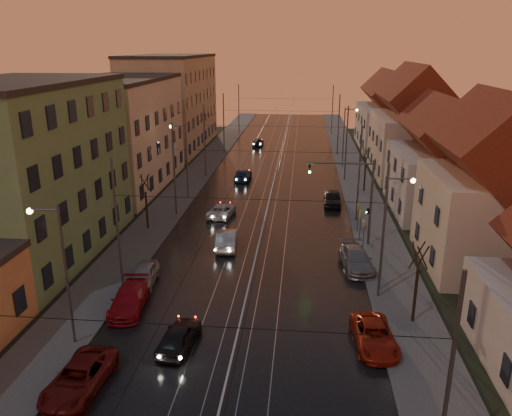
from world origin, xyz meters
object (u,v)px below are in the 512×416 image
(parked_right_0, at_px, (374,336))
(street_lamp_1, at_px, (389,223))
(parked_right_1, at_px, (356,259))
(street_lamp_0, at_px, (59,263))
(traffic_light_mast, at_px, (359,192))
(parked_left_2, at_px, (129,299))
(street_lamp_2, at_px, (184,153))
(parked_left_3, at_px, (144,275))
(driving_car_2, at_px, (222,210))
(driving_car_4, at_px, (258,142))
(driving_car_0, at_px, (179,336))
(parked_right_2, at_px, (333,198))
(street_lamp_3, at_px, (346,131))
(driving_car_1, at_px, (227,239))
(driving_car_3, at_px, (243,175))
(parked_left_1, at_px, (79,377))

(parked_right_0, bearing_deg, street_lamp_1, 72.56)
(parked_right_1, bearing_deg, street_lamp_0, -152.15)
(traffic_light_mast, distance_m, parked_left_2, 19.65)
(street_lamp_2, height_order, parked_left_3, street_lamp_2)
(driving_car_2, relative_size, driving_car_4, 1.14)
(driving_car_4, relative_size, parked_right_1, 0.77)
(driving_car_0, relative_size, parked_left_3, 0.99)
(driving_car_0, bearing_deg, parked_right_2, -103.74)
(street_lamp_0, bearing_deg, street_lamp_3, 67.52)
(driving_car_4, bearing_deg, driving_car_2, 92.10)
(driving_car_1, height_order, driving_car_4, driving_car_1)
(driving_car_3, bearing_deg, parked_right_0, 107.46)
(driving_car_3, xyz_separation_m, driving_car_4, (-0.19, 22.14, -0.02))
(driving_car_2, bearing_deg, street_lamp_0, 84.91)
(street_lamp_2, relative_size, driving_car_2, 1.83)
(street_lamp_2, xyz_separation_m, parked_left_1, (2.24, -31.66, -4.22))
(street_lamp_0, relative_size, parked_right_1, 1.61)
(street_lamp_2, height_order, traffic_light_mast, street_lamp_2)
(driving_car_2, xyz_separation_m, parked_right_0, (11.77, -20.83, 0.03))
(driving_car_0, relative_size, parked_right_1, 0.81)
(parked_left_2, xyz_separation_m, parked_right_1, (14.68, 7.49, 0.03))
(driving_car_2, bearing_deg, parked_right_2, -149.48)
(street_lamp_1, distance_m, driving_car_0, 14.96)
(street_lamp_0, height_order, parked_left_1, street_lamp_0)
(driving_car_3, height_order, parked_right_0, driving_car_3)
(driving_car_1, distance_m, driving_car_3, 21.46)
(street_lamp_2, relative_size, parked_left_1, 1.67)
(street_lamp_1, bearing_deg, driving_car_2, 133.07)
(street_lamp_3, bearing_deg, driving_car_4, 132.90)
(street_lamp_3, bearing_deg, parked_right_0, -92.02)
(traffic_light_mast, height_order, parked_left_3, traffic_light_mast)
(driving_car_0, height_order, driving_car_3, driving_car_0)
(parked_left_2, xyz_separation_m, parked_right_2, (13.70, 22.78, 0.05))
(driving_car_1, xyz_separation_m, driving_car_2, (-1.63, 7.72, -0.13))
(driving_car_0, bearing_deg, driving_car_4, -82.88)
(driving_car_2, relative_size, parked_left_1, 0.92)
(street_lamp_3, relative_size, driving_car_1, 1.79)
(parked_left_1, height_order, parked_right_2, parked_right_2)
(street_lamp_2, height_order, parked_right_0, street_lamp_2)
(parked_right_0, bearing_deg, street_lamp_3, 83.32)
(parked_left_2, distance_m, parked_left_3, 3.43)
(parked_right_2, bearing_deg, driving_car_2, -155.06)
(driving_car_3, distance_m, parked_left_1, 39.69)
(traffic_light_mast, bearing_deg, parked_right_1, -94.99)
(parked_left_2, bearing_deg, traffic_light_mast, 32.39)
(driving_car_0, bearing_deg, street_lamp_1, -141.19)
(traffic_light_mast, xyz_separation_m, parked_left_2, (-15.07, -11.99, -3.91))
(parked_left_2, bearing_deg, street_lamp_0, -122.94)
(driving_car_0, height_order, parked_left_3, parked_left_3)
(parked_left_3, height_order, parked_right_1, parked_right_1)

